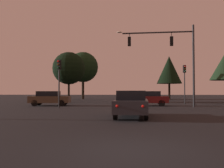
# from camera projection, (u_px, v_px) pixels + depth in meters

# --- Properties ---
(ground_plane) EXTENTS (168.00, 168.00, 0.00)m
(ground_plane) POSITION_uv_depth(u_px,v_px,m) (128.00, 103.00, 30.35)
(ground_plane) COLOR black
(ground_plane) RESTS_ON ground
(traffic_signal_mast_arm) EXTENTS (7.43, 0.72, 7.85)m
(traffic_signal_mast_arm) POSITION_uv_depth(u_px,v_px,m) (172.00, 51.00, 23.33)
(traffic_signal_mast_arm) COLOR #232326
(traffic_signal_mast_arm) RESTS_ON ground
(traffic_light_corner_left) EXTENTS (0.37, 0.39, 4.65)m
(traffic_light_corner_left) POSITION_uv_depth(u_px,v_px,m) (185.00, 77.00, 29.09)
(traffic_light_corner_left) COLOR #232326
(traffic_light_corner_left) RESTS_ON ground
(traffic_light_corner_right) EXTENTS (0.36, 0.38, 4.30)m
(traffic_light_corner_right) POSITION_uv_depth(u_px,v_px,m) (59.00, 74.00, 21.40)
(traffic_light_corner_right) COLOR #232326
(traffic_light_corner_right) RESTS_ON ground
(car_nearside_lane) EXTENTS (2.09, 4.65, 1.52)m
(car_nearside_lane) POSITION_uv_depth(u_px,v_px,m) (132.00, 103.00, 13.98)
(car_nearside_lane) COLOR #232328
(car_nearside_lane) RESTS_ON ground
(car_crossing_left) EXTENTS (4.29, 2.14, 1.52)m
(car_crossing_left) POSITION_uv_depth(u_px,v_px,m) (148.00, 98.00, 25.18)
(car_crossing_left) COLOR #4C0F0F
(car_crossing_left) RESTS_ON ground
(car_crossing_right) EXTENTS (4.29, 2.12, 1.52)m
(car_crossing_right) POSITION_uv_depth(u_px,v_px,m) (50.00, 98.00, 25.25)
(car_crossing_right) COLOR #473828
(car_crossing_right) RESTS_ON ground
(tree_behind_sign) EXTENTS (4.48, 4.48, 7.91)m
(tree_behind_sign) POSITION_uv_depth(u_px,v_px,m) (169.00, 70.00, 43.99)
(tree_behind_sign) COLOR black
(tree_behind_sign) RESTS_ON ground
(tree_left_far) EXTENTS (4.64, 4.64, 7.14)m
(tree_left_far) POSITION_uv_depth(u_px,v_px,m) (69.00, 68.00, 34.75)
(tree_left_far) COLOR black
(tree_left_far) RESTS_ON ground
(tree_right_cluster) EXTENTS (5.95, 5.95, 9.28)m
(tree_right_cluster) POSITION_uv_depth(u_px,v_px,m) (83.00, 67.00, 47.80)
(tree_right_cluster) COLOR black
(tree_right_cluster) RESTS_ON ground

